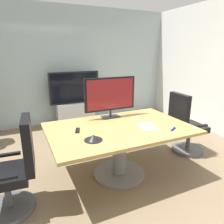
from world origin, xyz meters
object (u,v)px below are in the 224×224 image
at_px(office_chair_right, 185,128).
at_px(conference_table, 119,139).
at_px(wall_display_unit, 75,107).
at_px(remote_control, 78,130).
at_px(office_chair_left, 15,174).
at_px(tv_monitor, 110,95).
at_px(conference_phone, 93,138).

bearing_deg(office_chair_right, conference_table, 100.11).
relative_size(wall_display_unit, remote_control, 7.71).
bearing_deg(office_chair_left, conference_table, 100.91).
bearing_deg(office_chair_right, office_chair_left, 100.29).
bearing_deg(tv_monitor, office_chair_right, -14.00).
bearing_deg(conference_table, office_chair_right, 5.89).
distance_m(conference_table, office_chair_right, 1.39).
xyz_separation_m(conference_table, office_chair_right, (1.38, 0.14, -0.11)).
height_order(conference_table, remote_control, remote_control).
distance_m(office_chair_left, wall_display_unit, 2.94).
distance_m(conference_table, conference_phone, 0.60).
bearing_deg(tv_monitor, wall_display_unit, 91.53).
height_order(office_chair_left, tv_monitor, tv_monitor).
height_order(office_chair_right, remote_control, office_chair_right).
distance_m(conference_phone, remote_control, 0.38).
relative_size(office_chair_right, remote_control, 6.41).
relative_size(conference_phone, remote_control, 1.29).
relative_size(office_chair_left, tv_monitor, 1.30).
height_order(conference_table, tv_monitor, tv_monitor).
xyz_separation_m(conference_phone, remote_control, (-0.09, 0.37, -0.02)).
bearing_deg(conference_table, conference_phone, -150.48).
distance_m(office_chair_left, tv_monitor, 1.70).
distance_m(conference_table, office_chair_left, 1.39).
distance_m(wall_display_unit, conference_phone, 2.78).
bearing_deg(conference_phone, conference_table, 29.52).
xyz_separation_m(office_chair_left, office_chair_right, (2.75, 0.29, 0.00)).
distance_m(office_chair_right, tv_monitor, 1.49).
xyz_separation_m(wall_display_unit, conference_phone, (-0.51, -2.72, 0.34)).
relative_size(conference_table, office_chair_right, 1.80).
distance_m(office_chair_right, remote_control, 1.98).
relative_size(office_chair_right, wall_display_unit, 0.83).
bearing_deg(tv_monitor, office_chair_left, -156.87).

